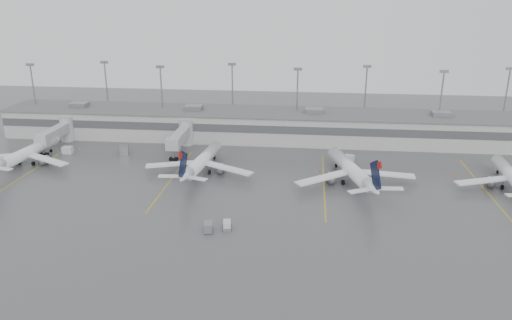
# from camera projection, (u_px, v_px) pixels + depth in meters

# --- Properties ---
(ground) EXTENTS (260.00, 260.00, 0.00)m
(ground) POSITION_uv_depth(u_px,v_px,m) (230.00, 227.00, 91.79)
(ground) COLOR #4B4B4D
(ground) RESTS_ON ground
(terminal) EXTENTS (152.00, 17.00, 9.45)m
(terminal) POSITION_uv_depth(u_px,v_px,m) (262.00, 125.00, 144.96)
(terminal) COLOR #B2B3AD
(terminal) RESTS_ON ground
(light_masts) EXTENTS (142.40, 8.00, 20.60)m
(light_masts) POSITION_uv_depth(u_px,v_px,m) (264.00, 94.00, 147.84)
(light_masts) COLOR gray
(light_masts) RESTS_ON ground
(jet_bridge_left) EXTENTS (4.00, 17.20, 7.00)m
(jet_bridge_left) POSITION_uv_depth(u_px,v_px,m) (60.00, 131.00, 139.32)
(jet_bridge_left) COLOR #A0A2A5
(jet_bridge_left) RESTS_ON ground
(jet_bridge_right) EXTENTS (4.00, 17.20, 7.00)m
(jet_bridge_right) POSITION_uv_depth(u_px,v_px,m) (182.00, 135.00, 135.67)
(jet_bridge_right) COLOR #A0A2A5
(jet_bridge_right) RESTS_ON ground
(stand_markings) EXTENTS (105.25, 40.00, 0.01)m
(stand_markings) POSITION_uv_depth(u_px,v_px,m) (247.00, 180.00, 114.36)
(stand_markings) COLOR gold
(stand_markings) RESTS_ON ground
(jet_far_left) EXTENTS (25.79, 29.02, 9.39)m
(jet_far_left) POSITION_uv_depth(u_px,v_px,m) (26.00, 153.00, 123.89)
(jet_far_left) COLOR white
(jet_far_left) RESTS_ON ground
(jet_mid_left) EXTENTS (26.25, 29.56, 9.57)m
(jet_mid_left) POSITION_uv_depth(u_px,v_px,m) (202.00, 161.00, 118.04)
(jet_mid_left) COLOR white
(jet_mid_left) RESTS_ON ground
(jet_mid_right) EXTENTS (26.69, 30.35, 10.08)m
(jet_mid_right) POSITION_uv_depth(u_px,v_px,m) (352.00, 170.00, 111.73)
(jet_mid_right) COLOR white
(jet_mid_right) RESTS_ON ground
(baggage_tug) EXTENTS (1.99, 2.72, 1.60)m
(baggage_tug) POSITION_uv_depth(u_px,v_px,m) (227.00, 226.00, 90.84)
(baggage_tug) COLOR silver
(baggage_tug) RESTS_ON ground
(baggage_cart) EXTENTS (1.95, 2.88, 1.71)m
(baggage_cart) POSITION_uv_depth(u_px,v_px,m) (208.00, 227.00, 89.96)
(baggage_cart) COLOR slate
(baggage_cart) RESTS_ON ground
(gse_uld_a) EXTENTS (2.63, 1.77, 1.85)m
(gse_uld_a) POSITION_uv_depth(u_px,v_px,m) (68.00, 150.00, 132.87)
(gse_uld_a) COLOR silver
(gse_uld_a) RESTS_ON ground
(gse_uld_b) EXTENTS (2.42, 1.75, 1.60)m
(gse_uld_b) POSITION_uv_depth(u_px,v_px,m) (208.00, 158.00, 126.94)
(gse_uld_b) COLOR silver
(gse_uld_b) RESTS_ON ground
(gse_uld_c) EXTENTS (2.68, 2.20, 1.64)m
(gse_uld_c) POSITION_uv_depth(u_px,v_px,m) (349.00, 158.00, 126.88)
(gse_uld_c) COLOR silver
(gse_uld_c) RESTS_ON ground
(gse_loader) EXTENTS (3.22, 4.08, 2.22)m
(gse_loader) POSITION_uv_depth(u_px,v_px,m) (124.00, 150.00, 132.31)
(gse_loader) COLOR slate
(gse_loader) RESTS_ON ground
(cone_a) EXTENTS (0.39, 0.39, 0.61)m
(cone_a) POSITION_uv_depth(u_px,v_px,m) (80.00, 149.00, 135.57)
(cone_a) COLOR #FA5C05
(cone_a) RESTS_ON ground
(cone_b) EXTENTS (0.41, 0.41, 0.65)m
(cone_b) POSITION_uv_depth(u_px,v_px,m) (197.00, 158.00, 128.78)
(cone_b) COLOR #FA5C05
(cone_b) RESTS_ON ground
(cone_c) EXTENTS (0.39, 0.39, 0.61)m
(cone_c) POSITION_uv_depth(u_px,v_px,m) (319.00, 171.00, 119.45)
(cone_c) COLOR #FA5C05
(cone_c) RESTS_ON ground
(cone_d) EXTENTS (0.49, 0.49, 0.79)m
(cone_d) POSITION_uv_depth(u_px,v_px,m) (453.00, 175.00, 116.66)
(cone_d) COLOR #FA5C05
(cone_d) RESTS_ON ground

